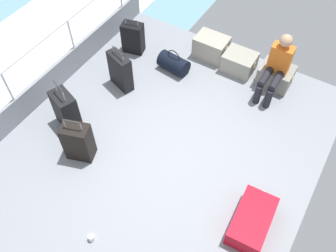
{
  "coord_description": "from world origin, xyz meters",
  "views": [
    {
      "loc": [
        1.71,
        -2.63,
        4.56
      ],
      "look_at": [
        -0.02,
        0.21,
        0.25
      ],
      "focal_mm": 39.25,
      "sensor_mm": 36.0,
      "label": 1
    }
  ],
  "objects_px": {
    "cargo_crate_0": "(211,47)",
    "suitcase_4": "(66,110)",
    "cargo_crate_2": "(275,76)",
    "suitcase_5": "(78,142)",
    "paper_cup": "(91,238)",
    "suitcase_1": "(133,38)",
    "suitcase_2": "(252,221)",
    "cargo_crate_1": "(239,62)",
    "duffel_bag": "(174,63)",
    "suitcase_3": "(120,71)",
    "passenger_seated": "(277,66)"
  },
  "relations": [
    {
      "from": "suitcase_1",
      "to": "cargo_crate_0",
      "type": "bearing_deg",
      "value": 25.25
    },
    {
      "from": "suitcase_3",
      "to": "duffel_bag",
      "type": "distance_m",
      "value": 0.97
    },
    {
      "from": "cargo_crate_2",
      "to": "suitcase_2",
      "type": "xyz_separation_m",
      "value": [
        0.69,
        -2.58,
        -0.04
      ]
    },
    {
      "from": "cargo_crate_1",
      "to": "suitcase_1",
      "type": "relative_size",
      "value": 0.85
    },
    {
      "from": "cargo_crate_0",
      "to": "paper_cup",
      "type": "bearing_deg",
      "value": -85.57
    },
    {
      "from": "cargo_crate_2",
      "to": "suitcase_5",
      "type": "xyz_separation_m",
      "value": [
        -1.88,
        -2.85,
        0.14
      ]
    },
    {
      "from": "cargo_crate_2",
      "to": "suitcase_3",
      "type": "xyz_separation_m",
      "value": [
        -2.2,
        -1.38,
        0.15
      ]
    },
    {
      "from": "cargo_crate_0",
      "to": "cargo_crate_2",
      "type": "bearing_deg",
      "value": -3.16
    },
    {
      "from": "cargo_crate_1",
      "to": "suitcase_3",
      "type": "height_order",
      "value": "suitcase_3"
    },
    {
      "from": "suitcase_3",
      "to": "suitcase_5",
      "type": "relative_size",
      "value": 0.97
    },
    {
      "from": "suitcase_5",
      "to": "cargo_crate_0",
      "type": "bearing_deg",
      "value": 77.78
    },
    {
      "from": "suitcase_4",
      "to": "duffel_bag",
      "type": "relative_size",
      "value": 1.5
    },
    {
      "from": "cargo_crate_0",
      "to": "suitcase_5",
      "type": "distance_m",
      "value": 2.99
    },
    {
      "from": "suitcase_3",
      "to": "duffel_bag",
      "type": "height_order",
      "value": "suitcase_3"
    },
    {
      "from": "cargo_crate_2",
      "to": "suitcase_1",
      "type": "bearing_deg",
      "value": -168.07
    },
    {
      "from": "passenger_seated",
      "to": "suitcase_1",
      "type": "bearing_deg",
      "value": -171.98
    },
    {
      "from": "suitcase_2",
      "to": "suitcase_5",
      "type": "xyz_separation_m",
      "value": [
        -2.57,
        -0.27,
        0.18
      ]
    },
    {
      "from": "duffel_bag",
      "to": "suitcase_2",
      "type": "bearing_deg",
      "value": -40.29
    },
    {
      "from": "passenger_seated",
      "to": "suitcase_2",
      "type": "xyz_separation_m",
      "value": [
        0.69,
        -2.4,
        -0.41
      ]
    },
    {
      "from": "cargo_crate_2",
      "to": "suitcase_1",
      "type": "relative_size",
      "value": 0.86
    },
    {
      "from": "suitcase_1",
      "to": "suitcase_3",
      "type": "bearing_deg",
      "value": -68.43
    },
    {
      "from": "suitcase_1",
      "to": "suitcase_4",
      "type": "xyz_separation_m",
      "value": [
        0.11,
        -1.95,
        0.02
      ]
    },
    {
      "from": "cargo_crate_1",
      "to": "duffel_bag",
      "type": "height_order",
      "value": "duffel_bag"
    },
    {
      "from": "cargo_crate_0",
      "to": "suitcase_2",
      "type": "height_order",
      "value": "cargo_crate_0"
    },
    {
      "from": "cargo_crate_2",
      "to": "paper_cup",
      "type": "distance_m",
      "value": 3.91
    },
    {
      "from": "duffel_bag",
      "to": "paper_cup",
      "type": "distance_m",
      "value": 3.26
    },
    {
      "from": "cargo_crate_2",
      "to": "suitcase_2",
      "type": "bearing_deg",
      "value": -75.11
    },
    {
      "from": "suitcase_4",
      "to": "suitcase_1",
      "type": "bearing_deg",
      "value": 93.19
    },
    {
      "from": "passenger_seated",
      "to": "paper_cup",
      "type": "relative_size",
      "value": 10.6
    },
    {
      "from": "cargo_crate_2",
      "to": "suitcase_5",
      "type": "relative_size",
      "value": 0.74
    },
    {
      "from": "passenger_seated",
      "to": "paper_cup",
      "type": "distance_m",
      "value": 3.77
    },
    {
      "from": "cargo_crate_2",
      "to": "suitcase_5",
      "type": "distance_m",
      "value": 3.42
    },
    {
      "from": "suitcase_2",
      "to": "suitcase_5",
      "type": "bearing_deg",
      "value": -174.01
    },
    {
      "from": "duffel_bag",
      "to": "cargo_crate_0",
      "type": "bearing_deg",
      "value": 60.18
    },
    {
      "from": "suitcase_1",
      "to": "suitcase_5",
      "type": "bearing_deg",
      "value": -74.25
    },
    {
      "from": "suitcase_4",
      "to": "paper_cup",
      "type": "height_order",
      "value": "suitcase_4"
    },
    {
      "from": "cargo_crate_1",
      "to": "suitcase_4",
      "type": "bearing_deg",
      "value": -125.41
    },
    {
      "from": "suitcase_5",
      "to": "suitcase_4",
      "type": "bearing_deg",
      "value": 146.08
    },
    {
      "from": "cargo_crate_0",
      "to": "suitcase_4",
      "type": "distance_m",
      "value": 2.81
    },
    {
      "from": "duffel_bag",
      "to": "suitcase_1",
      "type": "bearing_deg",
      "value": 175.57
    },
    {
      "from": "cargo_crate_1",
      "to": "suitcase_2",
      "type": "xyz_separation_m",
      "value": [
        1.35,
        -2.58,
        -0.03
      ]
    },
    {
      "from": "suitcase_4",
      "to": "duffel_bag",
      "type": "height_order",
      "value": "suitcase_4"
    },
    {
      "from": "suitcase_5",
      "to": "duffel_bag",
      "type": "bearing_deg",
      "value": 83.77
    },
    {
      "from": "suitcase_5",
      "to": "cargo_crate_2",
      "type": "bearing_deg",
      "value": 56.49
    },
    {
      "from": "suitcase_5",
      "to": "paper_cup",
      "type": "height_order",
      "value": "suitcase_5"
    },
    {
      "from": "cargo_crate_0",
      "to": "cargo_crate_2",
      "type": "height_order",
      "value": "cargo_crate_0"
    },
    {
      "from": "passenger_seated",
      "to": "duffel_bag",
      "type": "relative_size",
      "value": 1.9
    },
    {
      "from": "suitcase_4",
      "to": "paper_cup",
      "type": "bearing_deg",
      "value": -41.59
    },
    {
      "from": "cargo_crate_0",
      "to": "duffel_bag",
      "type": "relative_size",
      "value": 1.09
    },
    {
      "from": "paper_cup",
      "to": "suitcase_1",
      "type": "bearing_deg",
      "value": 115.93
    }
  ]
}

